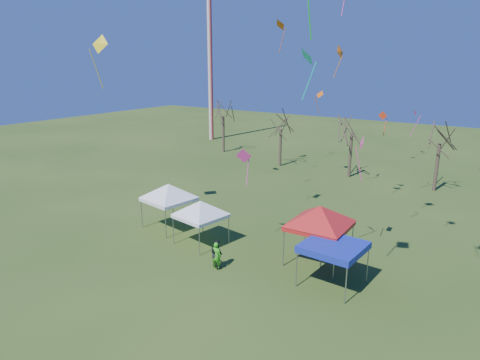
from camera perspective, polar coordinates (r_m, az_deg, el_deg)
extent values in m
plane|color=#2D4817|center=(24.79, -0.52, -12.69)|extent=(140.00, 140.00, 0.00)
cylinder|color=silver|center=(65.83, -4.02, 16.21)|extent=(0.70, 0.70, 25.00)
cylinder|color=#3D2D21|center=(57.00, -2.23, 6.14)|extent=(0.32, 0.32, 4.78)
cylinder|color=#3D2D21|center=(49.45, 5.39, 4.32)|extent=(0.32, 0.32, 4.28)
cylinder|color=#3D2D21|center=(45.83, 14.48, 3.23)|extent=(0.32, 0.32, 4.64)
cylinder|color=#3D2D21|center=(43.55, 24.74, 1.54)|extent=(0.32, 0.32, 4.49)
cylinder|color=gray|center=(31.89, -12.97, -4.48)|extent=(0.06, 0.06, 2.04)
cylinder|color=gray|center=(33.44, -8.93, -3.31)|extent=(0.06, 0.06, 2.04)
cylinder|color=gray|center=(29.69, -9.87, -5.83)|extent=(0.06, 0.06, 2.04)
cylinder|color=gray|center=(31.35, -5.71, -4.50)|extent=(0.06, 0.06, 2.04)
cube|color=white|center=(31.19, -9.46, -2.53)|extent=(3.51, 3.51, 0.24)
pyramid|color=white|center=(30.86, -9.56, -0.51)|extent=(4.26, 4.26, 1.02)
cylinder|color=gray|center=(28.76, -8.87, -6.70)|extent=(0.06, 0.06, 1.85)
cylinder|color=gray|center=(30.29, -5.00, -5.40)|extent=(0.06, 0.06, 1.85)
cylinder|color=gray|center=(26.91, -5.43, -8.19)|extent=(0.06, 0.06, 1.85)
cylinder|color=gray|center=(28.54, -1.51, -6.70)|extent=(0.06, 0.06, 1.85)
cube|color=white|center=(28.22, -5.25, -4.77)|extent=(3.18, 3.18, 0.22)
pyramid|color=white|center=(27.88, -5.31, -2.77)|extent=(3.87, 3.87, 0.92)
cylinder|color=gray|center=(25.57, 5.81, -9.07)|extent=(0.07, 0.07, 2.22)
cylinder|color=gray|center=(28.17, 8.67, -6.78)|extent=(0.07, 0.07, 2.22)
cylinder|color=gray|center=(24.50, 12.44, -10.53)|extent=(0.07, 0.07, 2.22)
cylinder|color=gray|center=(27.20, 14.72, -7.97)|extent=(0.07, 0.07, 2.22)
cube|color=#B21311|center=(25.83, 10.55, -6.01)|extent=(3.43, 3.43, 0.27)
pyramid|color=#B21311|center=(25.40, 10.68, -3.40)|extent=(4.71, 4.71, 1.11)
cylinder|color=gray|center=(23.49, 7.53, -11.76)|extent=(0.06, 0.06, 2.01)
cylinder|color=gray|center=(25.74, 10.73, -9.36)|extent=(0.06, 0.06, 2.01)
cylinder|color=gray|center=(22.41, 13.93, -13.54)|extent=(0.06, 0.06, 2.01)
cylinder|color=gray|center=(24.75, 16.64, -10.82)|extent=(0.06, 0.06, 2.01)
cube|color=#0F1F9B|center=(23.57, 12.37, -8.87)|extent=(3.20, 3.20, 0.24)
cube|color=#0F1F9B|center=(23.49, 12.39, -8.46)|extent=(3.20, 3.20, 0.12)
imported|color=black|center=(25.44, -3.13, -9.78)|extent=(0.99, 0.87, 1.71)
imported|color=green|center=(25.28, -3.16, -10.02)|extent=(0.63, 0.44, 1.66)
cone|color=#DB500B|center=(46.66, 5.45, 19.93)|extent=(1.64, 1.45, 1.17)
cube|color=#DB500B|center=(46.27, 5.65, 18.03)|extent=(0.38, 0.67, 2.44)
cone|color=#DD550B|center=(43.37, 10.59, 11.19)|extent=(1.08, 0.91, 0.78)
cube|color=#DD550B|center=(43.69, 10.23, 9.83)|extent=(0.30, 0.64, 1.69)
cube|color=#E8339D|center=(30.15, 13.73, 22.18)|extent=(0.08, 0.57, 1.84)
cone|color=yellow|center=(31.53, -18.22, 16.88)|extent=(1.45, 0.81, 1.32)
cube|color=yellow|center=(31.85, -18.59, 13.82)|extent=(0.17, 0.99, 2.66)
cone|color=red|center=(38.11, 18.52, 8.16)|extent=(0.76, 0.18, 0.76)
cube|color=red|center=(38.16, 18.76, 6.73)|extent=(0.05, 0.54, 1.50)
cone|color=#0CC0AA|center=(22.19, 9.02, 15.98)|extent=(1.25, 1.25, 0.89)
cube|color=#0CC0AA|center=(21.90, 9.19, 12.88)|extent=(0.52, 0.53, 1.86)
cone|color=#DB3093|center=(39.81, 22.35, 8.29)|extent=(0.54, 0.70, 0.65)
cube|color=#DB3093|center=(39.61, 22.33, 6.66)|extent=(0.67, 0.39, 1.86)
cone|color=#DE317E|center=(26.07, 15.85, 4.76)|extent=(0.66, 0.98, 0.95)
cube|color=#DE317E|center=(26.61, 15.56, 1.98)|extent=(0.53, 0.29, 2.26)
cone|color=#D72F8A|center=(26.94, 0.51, 3.28)|extent=(1.12, 0.73, 1.01)
cube|color=#D72F8A|center=(27.12, 1.02, 1.04)|extent=(0.20, 0.53, 1.62)
cone|color=orange|center=(37.56, 13.25, 16.32)|extent=(0.51, 1.25, 1.21)
cube|color=orange|center=(37.23, 12.90, 14.47)|extent=(0.74, 0.07, 1.84)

